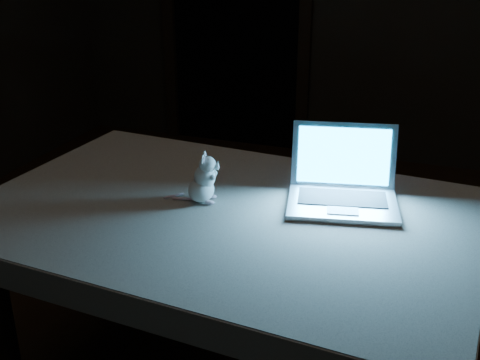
% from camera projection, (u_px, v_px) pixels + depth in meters
% --- Properties ---
extents(table, '(1.38, 0.95, 0.71)m').
position_uv_depth(table, '(225.00, 315.00, 1.83)').
color(table, black).
rests_on(table, floor).
extents(tablecloth, '(1.46, 1.02, 0.08)m').
position_uv_depth(tablecloth, '(214.00, 216.00, 1.74)').
color(tablecloth, '#BAAB9C').
rests_on(tablecloth, table).
extents(laptop, '(0.36, 0.33, 0.21)m').
position_uv_depth(laptop, '(345.00, 173.00, 1.67)').
color(laptop, '#BBBBBF').
rests_on(laptop, tablecloth).
extents(plush_mouse, '(0.12, 0.12, 0.15)m').
position_uv_depth(plush_mouse, '(201.00, 178.00, 1.71)').
color(plush_mouse, white).
rests_on(plush_mouse, tablecloth).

